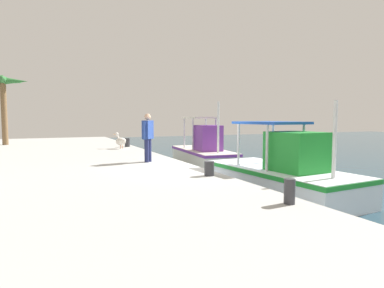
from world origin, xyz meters
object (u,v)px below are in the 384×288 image
object	(u,v)px
fishing_boat_nearest	(204,152)
mooring_bollard_second	(209,168)
fisherman_standing	(148,135)
mooring_bollard_nearest	(127,142)
fishing_boat_second	(282,174)
mooring_bollard_third	(290,191)
palm_tree	(3,87)
pelican	(121,141)

from	to	relation	value
fishing_boat_nearest	mooring_bollard_second	world-z (taller)	fishing_boat_nearest
fisherman_standing	mooring_bollard_nearest	distance (m)	6.45
fishing_boat_second	mooring_bollard_third	xyz separation A→B (m)	(3.21, -2.50, 0.38)
palm_tree	fishing_boat_nearest	bearing A→B (deg)	53.77
mooring_bollard_second	palm_tree	world-z (taller)	palm_tree
mooring_bollard_second	fishing_boat_nearest	bearing A→B (deg)	154.98
fishing_boat_nearest	palm_tree	size ratio (longest dim) A/B	1.35
fishing_boat_nearest	fishing_boat_second	xyz separation A→B (m)	(6.95, -0.76, 0.00)
fishing_boat_second	mooring_bollard_second	bearing A→B (deg)	-89.01
mooring_bollard_second	mooring_bollard_third	size ratio (longest dim) A/B	0.85
fishing_boat_second	mooring_bollard_second	world-z (taller)	fishing_boat_second
fisherman_standing	palm_tree	bearing A→B (deg)	-152.78
pelican	palm_tree	distance (m)	8.12
fishing_boat_second	fisherman_standing	world-z (taller)	fishing_boat_second
mooring_bollard_nearest	mooring_bollard_second	bearing A→B (deg)	-0.00
fishing_boat_nearest	mooring_bollard_nearest	xyz separation A→B (m)	(-2.71, -3.26, 0.38)
pelican	mooring_bollard_second	size ratio (longest dim) A/B	2.37
mooring_bollard_second	pelican	bearing A→B (deg)	-176.42
fishing_boat_second	mooring_bollard_nearest	world-z (taller)	fishing_boat_second
pelican	mooring_bollard_third	distance (m)	11.95
fishing_boat_nearest	mooring_bollard_second	bearing A→B (deg)	-25.02
mooring_bollard_second	fisherman_standing	bearing A→B (deg)	-167.84
fisherman_standing	mooring_bollard_nearest	xyz separation A→B (m)	(-6.36, 0.72, -0.71)
mooring_bollard_third	palm_tree	world-z (taller)	palm_tree
mooring_bollard_nearest	mooring_bollard_third	distance (m)	12.87
mooring_bollard_second	mooring_bollard_nearest	bearing A→B (deg)	180.00
fishing_boat_second	palm_tree	world-z (taller)	palm_tree
fishing_boat_second	mooring_bollard_nearest	bearing A→B (deg)	-165.49
pelican	mooring_bollard_nearest	xyz separation A→B (m)	(-0.94, 0.55, -0.16)
pelican	mooring_bollard_second	bearing A→B (deg)	3.58
mooring_bollard_nearest	mooring_bollard_third	world-z (taller)	mooring_bollard_nearest
mooring_bollard_nearest	fisherman_standing	bearing A→B (deg)	-6.45
fishing_boat_second	mooring_bollard_nearest	size ratio (longest dim) A/B	11.19
mooring_bollard_nearest	mooring_bollard_second	distance (m)	9.70
mooring_bollard_second	palm_tree	bearing A→B (deg)	-156.13
mooring_bollard_nearest	palm_tree	world-z (taller)	palm_tree
mooring_bollard_second	mooring_bollard_third	world-z (taller)	mooring_bollard_third
mooring_bollard_nearest	palm_tree	distance (m)	8.04
fishing_boat_second	mooring_bollard_second	size ratio (longest dim) A/B	13.43
pelican	mooring_bollard_nearest	world-z (taller)	pelican
fishing_boat_second	mooring_bollard_third	world-z (taller)	fishing_boat_second
mooring_bollard_second	palm_tree	xyz separation A→B (m)	(-13.88, -6.14, 3.12)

